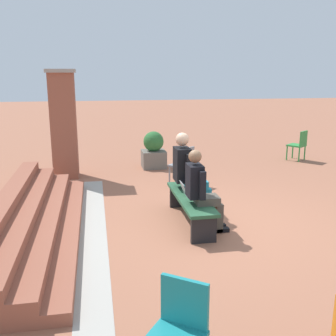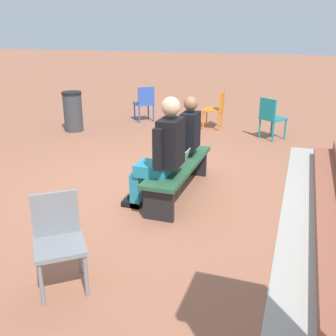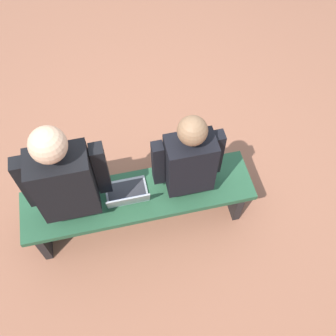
# 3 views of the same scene
# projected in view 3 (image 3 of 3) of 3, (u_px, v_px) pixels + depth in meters

# --- Properties ---
(ground_plane) EXTENTS (60.00, 60.00, 0.00)m
(ground_plane) POSITION_uv_depth(u_px,v_px,m) (144.00, 183.00, 3.61)
(ground_plane) COLOR #9E6047
(bench) EXTENTS (1.80, 0.44, 0.45)m
(bench) POSITION_uv_depth(u_px,v_px,m) (139.00, 200.00, 3.12)
(bench) COLOR #285638
(bench) RESTS_ON ground
(person_student) EXTENTS (0.51, 0.64, 1.29)m
(person_student) POSITION_uv_depth(u_px,v_px,m) (185.00, 161.00, 2.91)
(person_student) COLOR #4C473D
(person_student) RESTS_ON ground
(person_adult) EXTENTS (0.59, 0.74, 1.42)m
(person_adult) POSITION_uv_depth(u_px,v_px,m) (67.00, 179.00, 2.77)
(person_adult) COLOR teal
(person_adult) RESTS_ON ground
(laptop) EXTENTS (0.32, 0.29, 0.21)m
(laptop) POSITION_uv_depth(u_px,v_px,m) (127.00, 195.00, 2.98)
(laptop) COLOR #9EA0A5
(laptop) RESTS_ON bench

